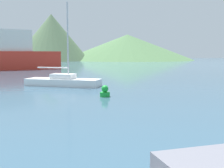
% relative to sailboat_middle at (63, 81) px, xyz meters
% --- Properties ---
extents(sailboat_middle, '(5.92, 5.22, 6.70)m').
position_rel_sailboat_middle_xyz_m(sailboat_middle, '(0.00, 0.00, 0.00)').
color(sailboat_middle, white).
rests_on(sailboat_middle, ground_plane).
extents(buoy_marker, '(0.62, 0.62, 0.71)m').
position_rel_sailboat_middle_xyz_m(buoy_marker, '(0.92, -6.69, -0.10)').
color(buoy_marker, green).
rests_on(buoy_marker, ground_plane).
extents(hill_east, '(26.46, 26.46, 16.09)m').
position_rel_sailboat_middle_xyz_m(hill_east, '(15.12, 75.98, 7.65)').
color(hill_east, '#4C6647').
rests_on(hill_east, ground_plane).
extents(hill_far_east, '(51.00, 51.00, 9.83)m').
position_rel_sailboat_middle_xyz_m(hill_far_east, '(44.54, 75.80, 4.52)').
color(hill_far_east, '#476B42').
rests_on(hill_far_east, ground_plane).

